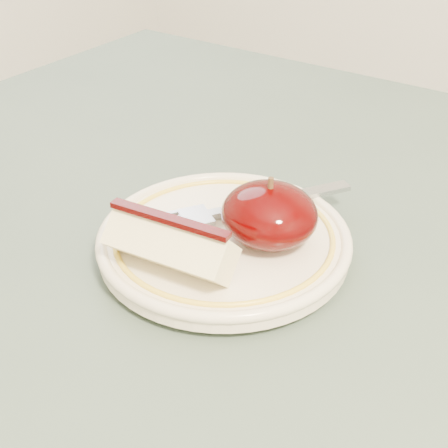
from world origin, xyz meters
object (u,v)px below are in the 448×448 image
Objects in this scene: table at (213,353)px; apple_half at (269,214)px; plate at (224,240)px; fork at (240,208)px.

apple_half is at bearing 49.13° from table.
table is 0.13m from apple_half.
plate is 2.68× the size of apple_half.
apple_half reaches higher than plate.
fork is (-0.01, 0.05, 0.11)m from table.
table is 4.70× the size of plate.
fork is (-0.04, 0.02, -0.02)m from apple_half.
apple_half is 0.44× the size of fork.
fork is at bearing 152.88° from apple_half.
plate is (-0.00, 0.02, 0.10)m from table.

